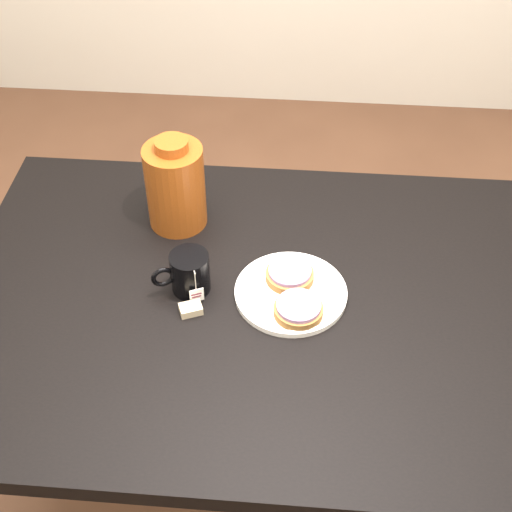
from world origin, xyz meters
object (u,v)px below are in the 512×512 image
at_px(bagel_package, 175,185).
at_px(teabag_pouch, 191,309).
at_px(bagel_back, 290,274).
at_px(bagel_front, 298,309).
at_px(table, 286,327).
at_px(mug, 189,272).
at_px(plate, 291,292).

bearing_deg(bagel_package, teabag_pouch, -75.92).
xyz_separation_m(teabag_pouch, bagel_package, (-0.07, 0.28, 0.09)).
relative_size(bagel_back, bagel_front, 1.10).
bearing_deg(table, mug, 174.51).
relative_size(bagel_back, bagel_package, 0.59).
height_order(bagel_back, mug, mug).
bearing_deg(plate, bagel_front, -73.91).
bearing_deg(bagel_front, mug, 164.42).
bearing_deg(mug, bagel_front, -38.96).
xyz_separation_m(plate, bagel_back, (-0.00, 0.04, 0.02)).
xyz_separation_m(table, bagel_back, (0.00, 0.05, 0.11)).
relative_size(bagel_front, teabag_pouch, 2.66).
relative_size(table, bagel_front, 11.69).
height_order(teabag_pouch, bagel_package, bagel_package).
relative_size(teabag_pouch, bagel_package, 0.20).
height_order(plate, bagel_package, bagel_package).
xyz_separation_m(table, bagel_front, (0.02, -0.04, 0.11)).
bearing_deg(mug, table, -28.87).
relative_size(mug, teabag_pouch, 2.93).
bearing_deg(mug, plate, -24.24).
bearing_deg(bagel_package, bagel_back, -34.07).
bearing_deg(mug, bagel_back, -14.57).
bearing_deg(table, bagel_back, 87.62).
relative_size(bagel_back, teabag_pouch, 2.93).
xyz_separation_m(plate, mug, (-0.21, 0.00, 0.04)).
xyz_separation_m(bagel_back, bagel_front, (0.02, -0.10, 0.00)).
distance_m(table, bagel_front, 0.12).
bearing_deg(teabag_pouch, mug, 99.39).
distance_m(plate, teabag_pouch, 0.21).
xyz_separation_m(bagel_front, mug, (-0.23, 0.06, 0.02)).
bearing_deg(bagel_front, plate, 106.09).
height_order(plate, bagel_back, bagel_back).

